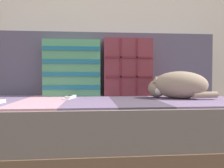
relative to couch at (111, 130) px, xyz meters
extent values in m
plane|color=#564C47|center=(0.00, -0.09, -0.21)|extent=(14.00, 14.00, 0.00)
cube|color=brown|center=(0.00, 0.00, -0.11)|extent=(1.80, 0.92, 0.19)
cube|color=#6B605B|center=(0.00, 0.00, 0.09)|extent=(1.76, 0.90, 0.21)
cube|color=#C6899E|center=(-0.42, -0.02, 0.21)|extent=(0.28, 0.81, 0.01)
cube|color=slate|center=(-0.14, -0.02, 0.21)|extent=(0.28, 0.81, 0.01)
cube|color=#423847|center=(0.14, -0.02, 0.21)|extent=(0.28, 0.81, 0.01)
cube|color=slate|center=(0.42, -0.02, 0.21)|extent=(0.28, 0.81, 0.01)
cube|color=slate|center=(0.70, -0.02, 0.21)|extent=(0.28, 0.81, 0.01)
cube|color=#514C60|center=(0.00, 0.39, 0.46)|extent=(1.76, 0.14, 0.50)
cube|color=brown|center=(0.15, 0.24, 0.43)|extent=(0.37, 0.13, 0.44)
cube|color=maroon|center=(0.15, 0.18, 0.36)|extent=(0.35, 0.01, 0.01)
cube|color=maroon|center=(0.09, 0.18, 0.43)|extent=(0.01, 0.01, 0.42)
cube|color=maroon|center=(0.15, 0.18, 0.50)|extent=(0.35, 0.01, 0.01)
cube|color=maroon|center=(0.21, 0.18, 0.43)|extent=(0.01, 0.01, 0.42)
cube|color=#4C9366|center=(-0.27, 0.24, 0.42)|extent=(0.42, 0.13, 0.42)
cube|color=#1E667F|center=(-0.27, 0.18, 0.28)|extent=(0.41, 0.01, 0.03)
cube|color=#1E667F|center=(-0.27, 0.18, 0.37)|extent=(0.41, 0.01, 0.03)
cube|color=#1E667F|center=(-0.27, 0.18, 0.47)|extent=(0.41, 0.01, 0.03)
cube|color=#1E667F|center=(-0.27, 0.18, 0.56)|extent=(0.41, 0.01, 0.03)
ellipsoid|color=gray|center=(0.46, -0.02, 0.30)|extent=(0.41, 0.34, 0.18)
sphere|color=gray|center=(0.32, 0.04, 0.27)|extent=(0.12, 0.12, 0.12)
sphere|color=white|center=(0.32, 0.01, 0.26)|extent=(0.07, 0.07, 0.07)
ellipsoid|color=white|center=(0.41, -0.06, 0.27)|extent=(0.11, 0.05, 0.08)
cylinder|color=gray|center=(0.59, -0.12, 0.24)|extent=(0.16, 0.05, 0.04)
cone|color=gray|center=(0.31, 0.01, 0.34)|extent=(0.05, 0.05, 0.05)
cone|color=gray|center=(0.34, 0.07, 0.34)|extent=(0.05, 0.05, 0.05)
cube|color=black|center=(-0.62, -0.16, 0.22)|extent=(0.03, 0.02, 0.02)
cube|color=white|center=(-0.27, 0.05, 0.22)|extent=(0.07, 0.14, 0.02)
cube|color=black|center=(-0.27, 0.04, 0.23)|extent=(0.03, 0.05, 0.00)
cube|color=black|center=(-0.25, 0.12, 0.22)|extent=(0.03, 0.02, 0.02)
torus|color=silver|center=(-0.29, -0.03, 0.21)|extent=(0.06, 0.06, 0.01)
camera|label=1|loc=(-0.12, -1.43, 0.36)|focal=35.00mm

